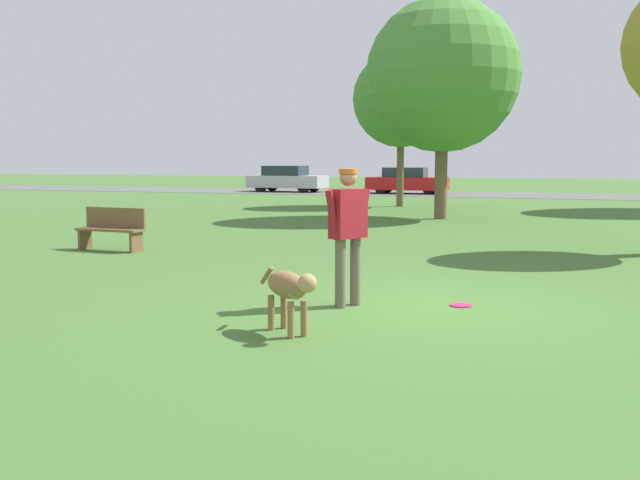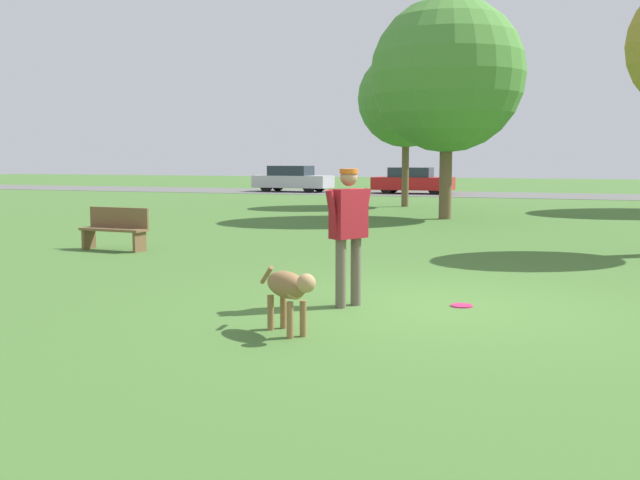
% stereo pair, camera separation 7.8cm
% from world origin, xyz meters
% --- Properties ---
extents(ground_plane, '(120.00, 120.00, 0.00)m').
position_xyz_m(ground_plane, '(0.00, 0.00, 0.00)').
color(ground_plane, '#426B2D').
extents(far_road_strip, '(120.00, 6.00, 0.01)m').
position_xyz_m(far_road_strip, '(0.00, 28.79, 0.01)').
color(far_road_strip, '#5B5B59').
rests_on(far_road_strip, ground_plane).
extents(person, '(0.43, 0.68, 1.69)m').
position_xyz_m(person, '(-0.94, -0.28, 1.01)').
color(person, '#665B4C').
rests_on(person, ground_plane).
extents(dog, '(0.92, 0.79, 0.68)m').
position_xyz_m(dog, '(-1.08, -1.88, 0.48)').
color(dog, olive).
rests_on(dog, ground_plane).
extents(frisbee, '(0.27, 0.27, 0.02)m').
position_xyz_m(frisbee, '(0.37, 0.19, 0.01)').
color(frisbee, '#E52366').
rests_on(frisbee, ground_plane).
extents(tree_far_left, '(3.59, 3.59, 5.79)m').
position_xyz_m(tree_far_left, '(-4.67, 18.57, 3.99)').
color(tree_far_left, brown).
rests_on(tree_far_left, ground_plane).
extents(tree_mid_center, '(4.53, 4.53, 6.51)m').
position_xyz_m(tree_mid_center, '(-2.22, 13.37, 4.23)').
color(tree_mid_center, brown).
rests_on(tree_mid_center, ground_plane).
extents(parked_car_silver, '(4.24, 1.87, 1.40)m').
position_xyz_m(parked_car_silver, '(-13.21, 28.53, 0.69)').
color(parked_car_silver, '#B7B7BC').
rests_on(parked_car_silver, ground_plane).
extents(parked_car_red, '(4.07, 1.75, 1.34)m').
position_xyz_m(parked_car_red, '(-6.65, 28.62, 0.65)').
color(parked_car_red, red).
rests_on(parked_car_red, ground_plane).
extents(park_bench, '(1.42, 0.49, 0.84)m').
position_xyz_m(park_bench, '(-6.99, 3.57, 0.45)').
color(park_bench, brown).
rests_on(park_bench, ground_plane).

